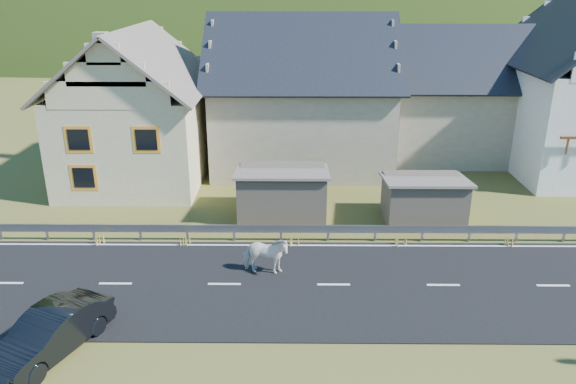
{
  "coord_description": "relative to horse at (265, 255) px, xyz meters",
  "views": [
    {
      "loc": [
        -1.51,
        -17.93,
        10.53
      ],
      "look_at": [
        -1.69,
        2.86,
        2.56
      ],
      "focal_mm": 35.0,
      "sensor_mm": 36.0,
      "label": 1
    }
  ],
  "objects": [
    {
      "name": "mountain",
      "position": [
        7.53,
        179.16,
        -20.8
      ],
      "size": [
        440.0,
        280.0,
        260.0
      ],
      "primitive_type": "ellipsoid",
      "color": "#203913",
      "rests_on": "ground"
    },
    {
      "name": "guardrail",
      "position": [
        2.53,
        2.84,
        -0.23
      ],
      "size": [
        28.1,
        0.09,
        0.75
      ],
      "color": "#93969B",
      "rests_on": "ground"
    },
    {
      "name": "shed_right",
      "position": [
        7.03,
        5.16,
        0.2
      ],
      "size": [
        3.8,
        2.9,
        2.2
      ],
      "primitive_type": "cube",
      "color": "brown",
      "rests_on": "ground"
    },
    {
      "name": "ground",
      "position": [
        2.53,
        -0.84,
        -0.8
      ],
      "size": [
        160.0,
        160.0,
        0.0
      ],
      "primitive_type": "plane",
      "color": "#414717",
      "rests_on": "ground"
    },
    {
      "name": "house_stone_b",
      "position": [
        11.53,
        16.16,
        3.44
      ],
      "size": [
        9.8,
        8.8,
        8.1
      ],
      "color": "tan",
      "rests_on": "ground"
    },
    {
      "name": "road",
      "position": [
        2.53,
        -0.84,
        -0.78
      ],
      "size": [
        60.0,
        7.0,
        0.04
      ],
      "primitive_type": "cube",
      "color": "black",
      "rests_on": "ground"
    },
    {
      "name": "horse",
      "position": [
        0.0,
        0.0,
        0.0
      ],
      "size": [
        1.02,
        1.87,
        1.51
      ],
      "primitive_type": "imported",
      "rotation": [
        0.0,
        0.0,
        1.45
      ],
      "color": "white",
      "rests_on": "road"
    },
    {
      "name": "house_stone_a",
      "position": [
        1.53,
        14.16,
        3.84
      ],
      "size": [
        10.8,
        9.8,
        8.9
      ],
      "color": "tan",
      "rests_on": "ground"
    },
    {
      "name": "shed_left",
      "position": [
        0.53,
        5.66,
        0.3
      ],
      "size": [
        4.3,
        3.3,
        2.4
      ],
      "primitive_type": "cube",
      "color": "brown",
      "rests_on": "ground"
    },
    {
      "name": "conifer_patch",
      "position": [
        -52.47,
        109.16,
        5.2
      ],
      "size": [
        76.0,
        50.0,
        28.0
      ],
      "primitive_type": "ellipsoid",
      "color": "black",
      "rests_on": "ground"
    },
    {
      "name": "car",
      "position": [
        -6.16,
        -4.85,
        -0.11
      ],
      "size": [
        2.95,
        4.41,
        1.38
      ],
      "primitive_type": "imported",
      "rotation": [
        0.0,
        0.0,
        -0.39
      ],
      "color": "black",
      "rests_on": "ground"
    },
    {
      "name": "lane_markings",
      "position": [
        2.53,
        -0.84,
        -0.75
      ],
      "size": [
        60.0,
        6.6,
        0.01
      ],
      "primitive_type": "cube",
      "color": "silver",
      "rests_on": "road"
    },
    {
      "name": "house_cream",
      "position": [
        -7.48,
        11.16,
        3.56
      ],
      "size": [
        7.8,
        9.8,
        8.3
      ],
      "color": "beige",
      "rests_on": "ground"
    }
  ]
}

